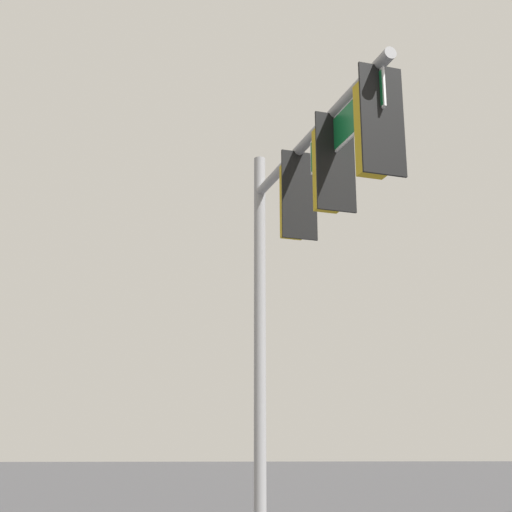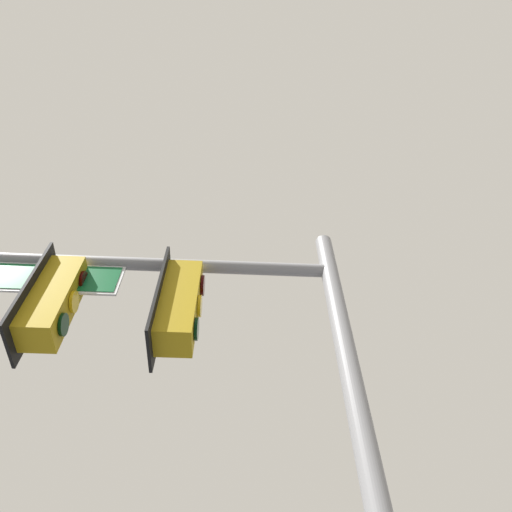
{
  "view_description": "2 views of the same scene",
  "coord_description": "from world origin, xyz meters",
  "views": [
    {
      "loc": [
        3.82,
        -6.82,
        1.79
      ],
      "look_at": [
        -6.27,
        -5.34,
        4.64
      ],
      "focal_mm": 50.0,
      "sensor_mm": 36.0,
      "label": 1
    },
    {
      "loc": [
        -6.74,
        -1.81,
        1.54
      ],
      "look_at": [
        -6.43,
        -4.27,
        5.15
      ],
      "focal_mm": 35.0,
      "sensor_mm": 36.0,
      "label": 2
    }
  ],
  "objects": [
    {
      "name": "signal_pole_near",
      "position": [
        -5.16,
        -4.81,
        4.86
      ],
      "size": [
        4.52,
        1.07,
        6.59
      ],
      "color": "gray",
      "rests_on": "ground_plane"
    }
  ]
}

